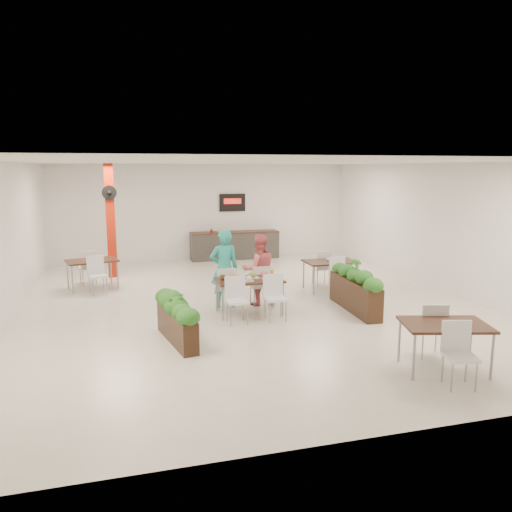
{
  "coord_description": "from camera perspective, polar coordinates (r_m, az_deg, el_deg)",
  "views": [
    {
      "loc": [
        -2.79,
        -10.75,
        3.07
      ],
      "look_at": [
        0.18,
        -0.02,
        1.1
      ],
      "focal_mm": 35.0,
      "sensor_mm": 36.0,
      "label": 1
    }
  ],
  "objects": [
    {
      "name": "ground",
      "position": [
        11.53,
        -0.91,
        -5.42
      ],
      "size": [
        12.0,
        12.0,
        0.0
      ],
      "primitive_type": "plane",
      "color": "beige",
      "rests_on": "ground"
    },
    {
      "name": "diner_woman",
      "position": [
        11.26,
        0.34,
        -1.57
      ],
      "size": [
        0.79,
        0.62,
        1.61
      ],
      "primitive_type": "imported",
      "rotation": [
        0.0,
        0.0,
        3.14
      ],
      "color": "#EE6A6D",
      "rests_on": "ground"
    },
    {
      "name": "service_counter",
      "position": [
        17.04,
        -2.46,
        1.32
      ],
      "size": [
        3.0,
        0.64,
        2.2
      ],
      "color": "#2D2B28",
      "rests_on": "ground"
    },
    {
      "name": "side_table_a",
      "position": [
        13.45,
        -18.24,
        -0.92
      ],
      "size": [
        1.39,
        1.67,
        0.92
      ],
      "rotation": [
        0.0,
        0.0,
        0.24
      ],
      "color": "black",
      "rests_on": "ground"
    },
    {
      "name": "side_table_c",
      "position": [
        8.18,
        20.77,
        -8.0
      ],
      "size": [
        1.44,
        1.67,
        0.92
      ],
      "rotation": [
        0.0,
        0.0,
        -0.26
      ],
      "color": "black",
      "rests_on": "ground"
    },
    {
      "name": "planter_right",
      "position": [
        11.06,
        11.23,
        -3.51
      ],
      "size": [
        0.48,
        2.16,
        1.13
      ],
      "rotation": [
        0.0,
        0.0,
        1.52
      ],
      "color": "black",
      "rests_on": "ground"
    },
    {
      "name": "side_table_b",
      "position": [
        12.78,
        8.49,
        -1.06
      ],
      "size": [
        1.29,
        1.63,
        0.92
      ],
      "rotation": [
        0.0,
        0.0,
        -0.01
      ],
      "color": "black",
      "rests_on": "ground"
    },
    {
      "name": "planter_left",
      "position": [
        9.02,
        -9.08,
        -6.72
      ],
      "size": [
        0.64,
        1.73,
        0.91
      ],
      "rotation": [
        0.0,
        0.0,
        1.75
      ],
      "color": "black",
      "rests_on": "ground"
    },
    {
      "name": "diner_man",
      "position": [
        11.06,
        -3.65,
        -1.45
      ],
      "size": [
        0.64,
        0.42,
        1.75
      ],
      "primitive_type": "imported",
      "rotation": [
        0.0,
        0.0,
        3.14
      ],
      "color": "teal",
      "rests_on": "ground"
    },
    {
      "name": "main_table",
      "position": [
        10.57,
        -0.83,
        -3.28
      ],
      "size": [
        1.4,
        1.63,
        0.92
      ],
      "rotation": [
        0.0,
        0.0,
        -0.01
      ],
      "color": "black",
      "rests_on": "ground"
    },
    {
      "name": "red_column",
      "position": [
        14.61,
        -16.27,
        4.03
      ],
      "size": [
        0.4,
        0.41,
        3.2
      ],
      "color": "#AA1F0B",
      "rests_on": "ground"
    },
    {
      "name": "room_shell",
      "position": [
        11.16,
        -0.94,
        4.56
      ],
      "size": [
        10.1,
        12.1,
        3.22
      ],
      "color": "white",
      "rests_on": "ground"
    }
  ]
}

